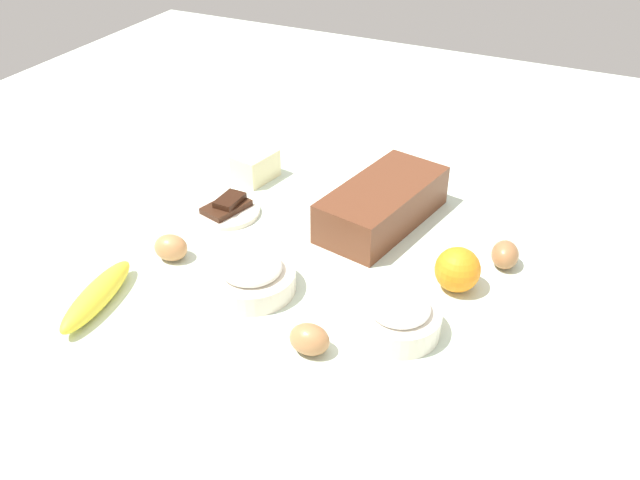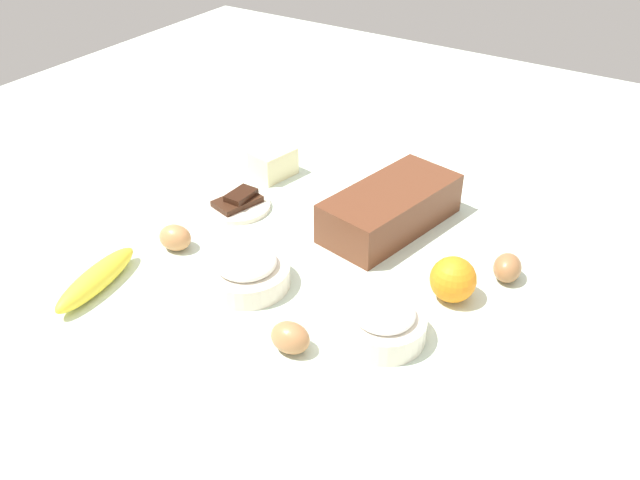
% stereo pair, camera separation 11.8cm
% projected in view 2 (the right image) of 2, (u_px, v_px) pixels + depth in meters
% --- Properties ---
extents(ground_plane, '(2.40, 2.40, 0.02)m').
position_uv_depth(ground_plane, '(320.00, 263.00, 1.21)').
color(ground_plane, silver).
extents(loaf_pan, '(0.30, 0.18, 0.08)m').
position_uv_depth(loaf_pan, '(391.00, 207.00, 1.27)').
color(loaf_pan, brown).
rests_on(loaf_pan, ground_plane).
extents(flour_bowl, '(0.15, 0.15, 0.06)m').
position_uv_depth(flour_bowl, '(247.00, 270.00, 1.12)').
color(flour_bowl, silver).
rests_on(flour_bowl, ground_plane).
extents(sugar_bowl, '(0.13, 0.13, 0.06)m').
position_uv_depth(sugar_bowl, '(384.00, 323.00, 1.01)').
color(sugar_bowl, silver).
rests_on(sugar_bowl, ground_plane).
extents(banana, '(0.19, 0.07, 0.04)m').
position_uv_depth(banana, '(96.00, 279.00, 1.12)').
color(banana, yellow).
rests_on(banana, ground_plane).
extents(orange_fruit, '(0.08, 0.08, 0.08)m').
position_uv_depth(orange_fruit, '(453.00, 279.00, 1.09)').
color(orange_fruit, orange).
rests_on(orange_fruit, ground_plane).
extents(butter_block, '(0.10, 0.08, 0.06)m').
position_uv_depth(butter_block, '(273.00, 163.00, 1.44)').
color(butter_block, '#F4EDB2').
rests_on(butter_block, ground_plane).
extents(egg_near_butter, '(0.05, 0.06, 0.05)m').
position_uv_depth(egg_near_butter, '(290.00, 338.00, 1.00)').
color(egg_near_butter, '#AC7446').
rests_on(egg_near_butter, ground_plane).
extents(egg_beside_bowl, '(0.06, 0.07, 0.05)m').
position_uv_depth(egg_beside_bowl, '(175.00, 238.00, 1.21)').
color(egg_beside_bowl, '#BA7E4C').
rests_on(egg_beside_bowl, ground_plane).
extents(egg_loose, '(0.07, 0.06, 0.05)m').
position_uv_depth(egg_loose, '(507.00, 268.00, 1.14)').
color(egg_loose, '#9B683F').
rests_on(egg_loose, ground_plane).
extents(chocolate_plate, '(0.13, 0.13, 0.03)m').
position_uv_depth(chocolate_plate, '(238.00, 204.00, 1.34)').
color(chocolate_plate, silver).
rests_on(chocolate_plate, ground_plane).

